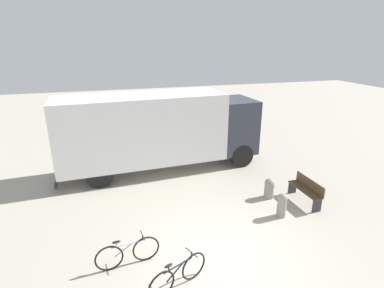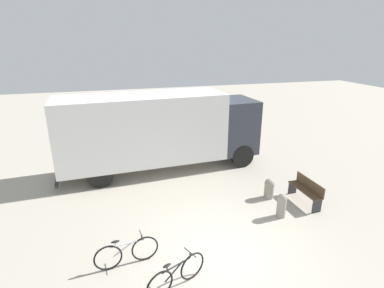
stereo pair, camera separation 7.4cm
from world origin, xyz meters
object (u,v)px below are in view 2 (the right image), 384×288
object	(u,v)px
delivery_truck	(159,129)
bicycle_middle	(177,275)
park_bench	(306,190)
bicycle_near	(127,252)
bollard_far_bench	(269,188)
bollard_near_bench	(282,204)

from	to	relation	value
delivery_truck	bicycle_middle	distance (m)	7.20
park_bench	bicycle_near	distance (m)	6.63
delivery_truck	bollard_far_bench	world-z (taller)	delivery_truck
delivery_truck	bicycle_middle	bearing A→B (deg)	-99.64
bollard_near_bench	delivery_truck	bearing A→B (deg)	122.55
bicycle_near	bollard_near_bench	bearing A→B (deg)	3.49
bicycle_middle	bollard_near_bench	distance (m)	4.50
delivery_truck	bollard_far_bench	bearing A→B (deg)	-50.06
bollard_near_bench	bollard_far_bench	world-z (taller)	bollard_near_bench
park_bench	bicycle_near	xyz separation A→B (m)	(-6.46, -1.49, -0.11)
bicycle_middle	bollard_far_bench	xyz separation A→B (m)	(4.28, 3.25, 0.03)
bollard_far_bench	delivery_truck	bearing A→B (deg)	132.55
bicycle_middle	bollard_far_bench	world-z (taller)	bicycle_middle
bicycle_middle	bollard_near_bench	xyz separation A→B (m)	(4.03, 2.01, 0.08)
bicycle_near	bicycle_middle	world-z (taller)	same
bicycle_near	bollard_far_bench	size ratio (longest dim) A/B	2.18
bollard_far_bench	bicycle_near	bearing A→B (deg)	-158.18
delivery_truck	bollard_near_bench	size ratio (longest dim) A/B	10.48
bicycle_near	bollard_far_bench	bearing A→B (deg)	15.27
delivery_truck	park_bench	bearing A→B (deg)	-46.62
park_bench	bicycle_middle	distance (m)	5.99
bollard_near_bench	bicycle_near	bearing A→B (deg)	-169.96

